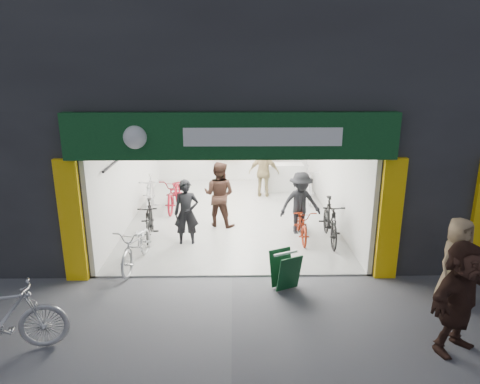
{
  "coord_description": "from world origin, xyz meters",
  "views": [
    {
      "loc": [
        0.04,
        -8.25,
        4.33
      ],
      "look_at": [
        0.2,
        1.5,
        1.45
      ],
      "focal_mm": 32.0,
      "sensor_mm": 36.0,
      "label": 1
    }
  ],
  "objects_px": {
    "pedestrian_near": "(456,261)",
    "sandwich_board": "(285,269)",
    "parked_bike": "(0,320)",
    "bike_right_front": "(330,221)",
    "bike_left_front": "(137,245)"
  },
  "relations": [
    {
      "from": "pedestrian_near",
      "to": "parked_bike",
      "type": "bearing_deg",
      "value": 160.23
    },
    {
      "from": "bike_left_front",
      "to": "pedestrian_near",
      "type": "distance_m",
      "value": 6.52
    },
    {
      "from": "sandwich_board",
      "to": "parked_bike",
      "type": "bearing_deg",
      "value": 178.38
    },
    {
      "from": "bike_right_front",
      "to": "parked_bike",
      "type": "bearing_deg",
      "value": -141.58
    },
    {
      "from": "bike_right_front",
      "to": "sandwich_board",
      "type": "relative_size",
      "value": 2.45
    },
    {
      "from": "bike_left_front",
      "to": "parked_bike",
      "type": "height_order",
      "value": "parked_bike"
    },
    {
      "from": "bike_right_front",
      "to": "pedestrian_near",
      "type": "xyz_separation_m",
      "value": [
        1.68,
        -2.94,
        0.29
      ]
    },
    {
      "from": "bike_left_front",
      "to": "bike_right_front",
      "type": "bearing_deg",
      "value": 21.81
    },
    {
      "from": "sandwich_board",
      "to": "bike_left_front",
      "type": "bearing_deg",
      "value": 136.43
    },
    {
      "from": "pedestrian_near",
      "to": "sandwich_board",
      "type": "relative_size",
      "value": 2.22
    },
    {
      "from": "bike_left_front",
      "to": "parked_bike",
      "type": "distance_m",
      "value": 3.38
    },
    {
      "from": "bike_right_front",
      "to": "pedestrian_near",
      "type": "height_order",
      "value": "pedestrian_near"
    },
    {
      "from": "bike_left_front",
      "to": "parked_bike",
      "type": "bearing_deg",
      "value": -108.68
    },
    {
      "from": "parked_bike",
      "to": "sandwich_board",
      "type": "height_order",
      "value": "parked_bike"
    },
    {
      "from": "pedestrian_near",
      "to": "sandwich_board",
      "type": "distance_m",
      "value": 3.18
    }
  ]
}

